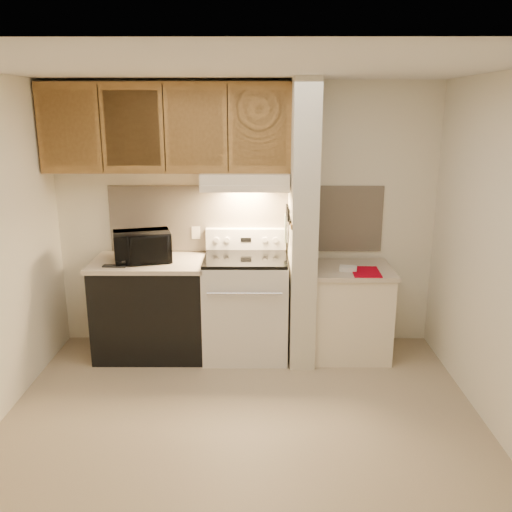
{
  "coord_description": "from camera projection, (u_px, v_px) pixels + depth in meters",
  "views": [
    {
      "loc": [
        0.12,
        -3.58,
        2.25
      ],
      "look_at": [
        0.1,
        0.75,
        1.07
      ],
      "focal_mm": 38.0,
      "sensor_mm": 36.0,
      "label": 1
    }
  ],
  "objects": [
    {
      "name": "knife_blade_e",
      "position": [
        287.0,
        227.0,
        4.93
      ],
      "size": [
        0.01,
        0.04,
        0.18
      ],
      "primitive_type": "cube",
      "color": "silver",
      "rests_on": "knife_strip"
    },
    {
      "name": "red_folder",
      "position": [
        366.0,
        272.0,
        4.78
      ],
      "size": [
        0.25,
        0.33,
        0.01
      ],
      "primitive_type": "cube",
      "rotation": [
        0.0,
        0.0,
        -0.04
      ],
      "color": "#AE0014",
      "rests_on": "right_countertop"
    },
    {
      "name": "cab_door_c",
      "position": [
        196.0,
        128.0,
        4.62
      ],
      "size": [
        0.46,
        0.01,
        0.63
      ],
      "primitive_type": "cube",
      "color": "olive",
      "rests_on": "upper_cabinets"
    },
    {
      "name": "knife_handle_c",
      "position": [
        288.0,
        212.0,
        4.76
      ],
      "size": [
        0.02,
        0.02,
        0.1
      ],
      "primitive_type": "cylinder",
      "color": "black",
      "rests_on": "knife_strip"
    },
    {
      "name": "range_knob_left_inner",
      "position": [
        227.0,
        240.0,
        5.12
      ],
      "size": [
        0.05,
        0.02,
        0.05
      ],
      "primitive_type": "cylinder",
      "rotation": [
        1.57,
        0.0,
        0.0
      ],
      "color": "silver",
      "rests_on": "range_backguard"
    },
    {
      "name": "partition_pillar",
      "position": [
        302.0,
        225.0,
        4.82
      ],
      "size": [
        0.22,
        0.7,
        2.5
      ],
      "primitive_type": "cube",
      "color": "beige",
      "rests_on": "floor"
    },
    {
      "name": "cooktop",
      "position": [
        245.0,
        258.0,
        4.91
      ],
      "size": [
        0.74,
        0.64,
        0.03
      ],
      "primitive_type": "cube",
      "color": "black",
      "rests_on": "range_body"
    },
    {
      "name": "right_cab_base",
      "position": [
        350.0,
        313.0,
        5.04
      ],
      "size": [
        0.7,
        0.6,
        0.81
      ],
      "primitive_type": "cube",
      "color": "#F3E5CA",
      "rests_on": "floor"
    },
    {
      "name": "knife_handle_a",
      "position": [
        289.0,
        216.0,
        4.58
      ],
      "size": [
        0.02,
        0.02,
        0.1
      ],
      "primitive_type": "cylinder",
      "color": "black",
      "rests_on": "knife_strip"
    },
    {
      "name": "right_countertop",
      "position": [
        352.0,
        270.0,
        4.93
      ],
      "size": [
        0.74,
        0.64,
        0.04
      ],
      "primitive_type": "cube",
      "color": "beige",
      "rests_on": "right_cab_base"
    },
    {
      "name": "oven_window",
      "position": [
        245.0,
        316.0,
        4.72
      ],
      "size": [
        0.5,
        0.01,
        0.3
      ],
      "primitive_type": "cube",
      "color": "black",
      "rests_on": "range_body"
    },
    {
      "name": "backsplash",
      "position": [
        246.0,
        219.0,
        5.16
      ],
      "size": [
        2.6,
        0.02,
        0.63
      ],
      "primitive_type": "cube",
      "color": "beige",
      "rests_on": "wall_back"
    },
    {
      "name": "wall_right",
      "position": [
        503.0,
        260.0,
        3.71
      ],
      "size": [
        0.02,
        3.0,
        2.5
      ],
      "primitive_type": "cube",
      "color": "white",
      "rests_on": "floor"
    },
    {
      "name": "knife_handle_b",
      "position": [
        288.0,
        214.0,
        4.66
      ],
      "size": [
        0.02,
        0.02,
        0.1
      ],
      "primitive_type": "cylinder",
      "color": "black",
      "rests_on": "knife_strip"
    },
    {
      "name": "range_body",
      "position": [
        246.0,
        307.0,
        5.04
      ],
      "size": [
        0.76,
        0.65,
        0.92
      ],
      "primitive_type": "cube",
      "color": "silver",
      "rests_on": "floor"
    },
    {
      "name": "white_box",
      "position": [
        348.0,
        269.0,
        4.83
      ],
      "size": [
        0.17,
        0.13,
        0.04
      ],
      "primitive_type": "cube",
      "rotation": [
        0.0,
        0.0,
        -0.21
      ],
      "color": "white",
      "rests_on": "right_countertop"
    },
    {
      "name": "teal_jar",
      "position": [
        152.0,
        259.0,
        4.83
      ],
      "size": [
        0.1,
        0.1,
        0.09
      ],
      "primitive_type": "cylinder",
      "rotation": [
        0.0,
        0.0,
        0.25
      ],
      "color": "#206055",
      "rests_on": "left_countertop"
    },
    {
      "name": "cab_door_d",
      "position": [
        260.0,
        128.0,
        4.62
      ],
      "size": [
        0.46,
        0.01,
        0.63
      ],
      "primitive_type": "cube",
      "color": "olive",
      "rests_on": "upper_cabinets"
    },
    {
      "name": "dishwasher_front",
      "position": [
        152.0,
        309.0,
        5.06
      ],
      "size": [
        1.0,
        0.63,
        0.87
      ],
      "primitive_type": "cube",
      "color": "black",
      "rests_on": "floor"
    },
    {
      "name": "knife_handle_d",
      "position": [
        287.0,
        211.0,
        4.82
      ],
      "size": [
        0.02,
        0.02,
        0.1
      ],
      "primitive_type": "cylinder",
      "color": "black",
      "rests_on": "knife_strip"
    },
    {
      "name": "left_countertop",
      "position": [
        149.0,
        263.0,
        4.94
      ],
      "size": [
        1.04,
        0.67,
        0.04
      ],
      "primitive_type": "cube",
      "color": "beige",
      "rests_on": "dishwasher_front"
    },
    {
      "name": "knife_blade_a",
      "position": [
        288.0,
        233.0,
        4.63
      ],
      "size": [
        0.01,
        0.03,
        0.16
      ],
      "primitive_type": "cube",
      "color": "silver",
      "rests_on": "knife_strip"
    },
    {
      "name": "knife_blade_d",
      "position": [
        287.0,
        227.0,
        4.87
      ],
      "size": [
        0.01,
        0.04,
        0.16
      ],
      "primitive_type": "cube",
      "color": "silver",
      "rests_on": "knife_strip"
    },
    {
      "name": "spoon_rest",
      "position": [
        115.0,
        266.0,
        4.74
      ],
      "size": [
        0.21,
        0.08,
        0.01
      ],
      "primitive_type": "cube",
      "rotation": [
        0.0,
        0.0,
        -0.08
      ],
      "color": "black",
      "rests_on": "left_countertop"
    },
    {
      "name": "knife_strip",
      "position": [
        289.0,
        218.0,
        4.76
      ],
      "size": [
        0.02,
        0.42,
        0.04
      ],
      "primitive_type": "cube",
      "color": "black",
      "rests_on": "partition_pillar"
    },
    {
      "name": "upper_cabinets",
      "position": [
        167.0,
        128.0,
        4.78
      ],
      "size": [
        2.18,
        0.33,
        0.77
      ],
      "primitive_type": "cube",
      "color": "olive",
      "rests_on": "wall_back"
    },
    {
      "name": "oven_handle",
      "position": [
        244.0,
        294.0,
        4.63
      ],
      "size": [
        0.65,
        0.02,
        0.02
      ],
      "primitive_type": "cylinder",
      "rotation": [
        0.0,
        1.57,
        0.0
      ],
      "color": "silver",
      "rests_on": "range_body"
    },
    {
      "name": "knife_handle_e",
      "position": [
        287.0,
        209.0,
        4.89
      ],
      "size": [
        0.02,
        0.02,
        0.1
      ],
      "primitive_type": "cylinder",
      "color": "black",
      "rests_on": "knife_strip"
    },
    {
      "name": "range_knob_left_outer",
      "position": [
        216.0,
        240.0,
        5.12
      ],
      "size": [
        0.05,
        0.02,
        0.05
      ],
      "primitive_type": "cylinder",
      "rotation": [
        1.57,
        0.0,
        0.0
      ],
      "color": "silver",
      "rests_on": "range_backguard"
    },
    {
      "name": "pillar_trim",
      "position": [
        289.0,
        219.0,
        4.81
      ],
      "size": [
        0.01,
        0.7,
        0.04
      ],
      "primitive_type": "cube",
      "color": "olive",
      "rests_on": "partition_pillar"
    },
    {
      "name": "microwave",
      "position": [
        142.0,
        247.0,
        4.88
      ],
      "size": [
        0.57,
        0.46,
        0.28
      ],
      "primitive_type": "imported",
      "rotation": [
        0.0,
        0.0,
        0.28
      ],
      "color": "black",
      "rests_on": "left_countertop"
    },
    {
      "name": "range_hood",
      "position": [
        245.0,
        181.0,
        4.85
      ],
      "size": [
        0.78,
        0.44,
        0.15
      ],
      "primitive_type": "cube",
      "color": "#F3E5CA",
      "rests_on": "upper_cabinets"
    },
    {
      "name": "range_backguard",
      "position": [
        246.0,
        239.0,
        5.16
      ],
      "size": [
        0.76,
        0.08,
        0.2
      ],
      "primitive_type": "cube",
      "color": "silver",
      "rests_on": "range_body"
    },
    {
      "name": "hood_lip",
      "position": [
        245.0,
        189.0,
        4.66
      ],
      "size": [
        0.78,
        0.04,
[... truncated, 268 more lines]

